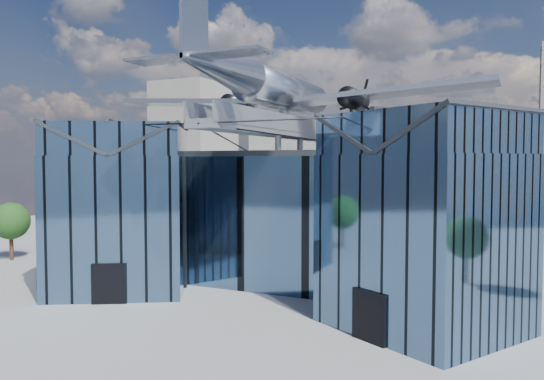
% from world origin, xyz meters
% --- Properties ---
extents(ground_plane, '(120.00, 120.00, 0.00)m').
position_xyz_m(ground_plane, '(0.00, 0.00, 0.00)').
color(ground_plane, gray).
extents(museum, '(32.88, 24.50, 17.60)m').
position_xyz_m(museum, '(0.00, 5.82, 5.54)').
color(museum, '#416085').
rests_on(museum, ground).
extents(bg_towers, '(77.00, 24.50, 26.00)m').
position_xyz_m(bg_towers, '(1.45, 50.49, 10.01)').
color(bg_towers, gray).
rests_on(bg_towers, ground).
extents(tree_side_w, '(3.98, 3.98, 5.37)m').
position_xyz_m(tree_side_w, '(-27.43, 3.44, 3.64)').
color(tree_side_w, '#382316').
rests_on(tree_side_w, ground).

